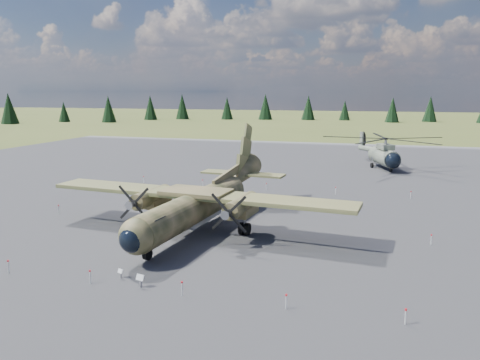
# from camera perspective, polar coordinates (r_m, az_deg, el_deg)

# --- Properties ---
(ground) EXTENTS (500.00, 500.00, 0.00)m
(ground) POSITION_cam_1_polar(r_m,az_deg,el_deg) (40.11, -2.02, -5.81)
(ground) COLOR brown
(ground) RESTS_ON ground
(apron) EXTENTS (120.00, 120.00, 0.04)m
(apron) POSITION_cam_1_polar(r_m,az_deg,el_deg) (49.38, 1.64, -2.64)
(apron) COLOR slate
(apron) RESTS_ON ground
(transport_plane) EXTENTS (26.51, 24.02, 8.73)m
(transport_plane) POSITION_cam_1_polar(r_m,az_deg,el_deg) (39.49, -4.74, -2.34)
(transport_plane) COLOR #34381E
(transport_plane) RESTS_ON ground
(helicopter_near) EXTENTS (23.75, 23.95, 4.73)m
(helicopter_near) POSITION_cam_1_polar(r_m,az_deg,el_deg) (72.79, 17.18, 3.90)
(helicopter_near) COLOR gray
(helicopter_near) RESTS_ON ground
(info_placard_left) EXTENTS (0.42, 0.28, 0.60)m
(info_placard_left) POSITION_cam_1_polar(r_m,az_deg,el_deg) (30.47, -14.36, -10.81)
(info_placard_left) COLOR gray
(info_placard_left) RESTS_ON ground
(info_placard_right) EXTENTS (0.55, 0.31, 0.81)m
(info_placard_right) POSITION_cam_1_polar(r_m,az_deg,el_deg) (28.82, -12.06, -11.69)
(info_placard_right) COLOR gray
(info_placard_right) RESTS_ON ground
(barrier_fence) EXTENTS (33.12, 29.62, 0.85)m
(barrier_fence) POSITION_cam_1_polar(r_m,az_deg,el_deg) (40.04, -2.69, -5.09)
(barrier_fence) COLOR silver
(barrier_fence) RESTS_ON ground
(treeline) EXTENTS (322.70, 325.73, 10.99)m
(treeline) POSITION_cam_1_polar(r_m,az_deg,el_deg) (40.99, 3.51, 1.38)
(treeline) COLOR black
(treeline) RESTS_ON ground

